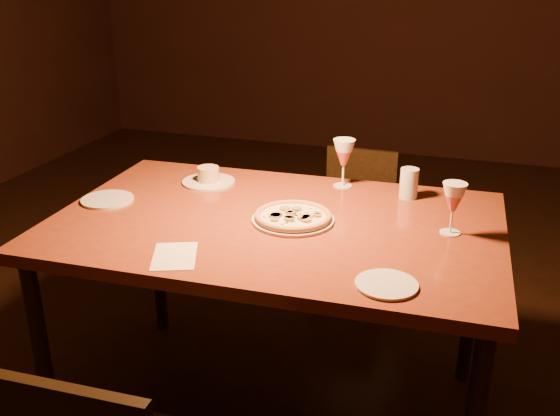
% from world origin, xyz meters
% --- Properties ---
extents(floor, '(7.00, 7.00, 0.00)m').
position_xyz_m(floor, '(0.00, 0.00, 0.00)').
color(floor, black).
rests_on(floor, ground).
extents(dining_table, '(1.59, 1.05, 0.84)m').
position_xyz_m(dining_table, '(-0.03, -0.23, 0.76)').
color(dining_table, brown).
rests_on(dining_table, floor).
extents(chair_far, '(0.38, 0.38, 0.77)m').
position_xyz_m(chair_far, '(0.05, 0.82, 0.44)').
color(chair_far, black).
rests_on(chair_far, floor).
extents(pizza_plate, '(0.29, 0.29, 0.03)m').
position_xyz_m(pizza_plate, '(0.03, -0.22, 0.85)').
color(pizza_plate, silver).
rests_on(pizza_plate, dining_table).
extents(ramekin_saucer, '(0.21, 0.21, 0.07)m').
position_xyz_m(ramekin_saucer, '(-0.41, 0.05, 0.86)').
color(ramekin_saucer, silver).
rests_on(ramekin_saucer, dining_table).
extents(wine_glass_far, '(0.09, 0.09, 0.19)m').
position_xyz_m(wine_glass_far, '(0.12, 0.18, 0.93)').
color(wine_glass_far, '#B74C4D').
rests_on(wine_glass_far, dining_table).
extents(wine_glass_right, '(0.08, 0.08, 0.18)m').
position_xyz_m(wine_glass_right, '(0.56, -0.16, 0.92)').
color(wine_glass_right, '#B74C4D').
rests_on(wine_glass_right, dining_table).
extents(water_tumbler, '(0.07, 0.07, 0.12)m').
position_xyz_m(water_tumbler, '(0.39, 0.13, 0.89)').
color(water_tumbler, silver).
rests_on(water_tumbler, dining_table).
extents(side_plate_left, '(0.20, 0.20, 0.01)m').
position_xyz_m(side_plate_left, '(-0.69, -0.25, 0.84)').
color(side_plate_left, silver).
rests_on(side_plate_left, dining_table).
extents(side_plate_near, '(0.18, 0.18, 0.01)m').
position_xyz_m(side_plate_near, '(0.42, -0.59, 0.84)').
color(side_plate_near, silver).
rests_on(side_plate_near, dining_table).
extents(menu_card, '(0.19, 0.23, 0.00)m').
position_xyz_m(menu_card, '(-0.24, -0.60, 0.84)').
color(menu_card, beige).
rests_on(menu_card, dining_table).
extents(pendant_light, '(0.12, 0.12, 0.12)m').
position_xyz_m(pendant_light, '(-0.03, -0.23, 1.56)').
color(pendant_light, '#FF9247').
rests_on(pendant_light, ceiling).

